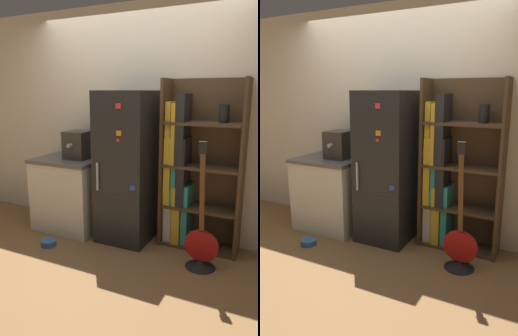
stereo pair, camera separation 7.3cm
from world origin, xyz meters
The scene contains 8 objects.
ground_plane centered at (0.00, 0.00, 0.00)m, with size 16.00×16.00×0.00m, color olive.
wall_back centered at (0.00, 0.47, 1.30)m, with size 8.00×0.05×2.60m.
refrigerator centered at (0.00, 0.16, 0.83)m, with size 0.57×0.60×1.66m.
bookshelf centered at (0.68, 0.32, 0.82)m, with size 0.83×0.32×1.78m.
kitchen_counter centered at (-0.76, 0.14, 0.44)m, with size 0.80×0.64×0.87m.
espresso_machine centered at (-0.66, 0.20, 1.03)m, with size 0.28×0.37×0.32m.
guitar centered at (0.93, -0.13, 0.18)m, with size 0.32×0.30×1.24m.
pet_bowl centered at (-0.68, -0.41, 0.04)m, with size 0.17×0.17×0.06m.
Camera 1 is at (1.57, -2.99, 1.65)m, focal length 35.00 mm.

